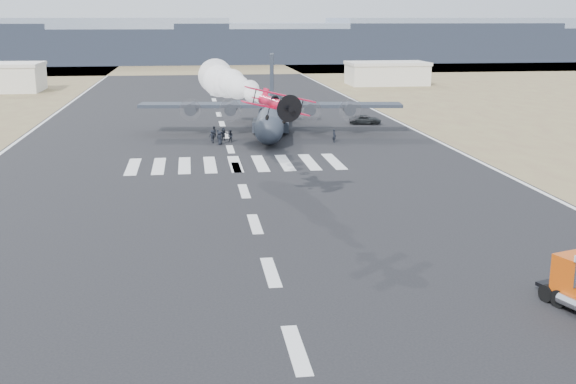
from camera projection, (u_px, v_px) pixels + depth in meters
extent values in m
plane|color=black|center=(296.00, 349.00, 37.93)|extent=(500.00, 500.00, 0.00)
cube|color=brown|center=(203.00, 66.00, 259.44)|extent=(500.00, 80.00, 0.00)
cube|color=slate|center=(31.00, 41.00, 277.81)|extent=(150.00, 50.00, 17.00)
cube|color=slate|center=(201.00, 45.00, 286.81)|extent=(150.00, 50.00, 13.00)
cube|color=slate|center=(361.00, 42.00, 295.10)|extent=(150.00, 50.00, 15.00)
cube|color=slate|center=(511.00, 39.00, 303.39)|extent=(150.00, 50.00, 17.00)
cube|color=beige|center=(387.00, 75.00, 187.82)|extent=(20.00, 12.00, 5.20)
cube|color=beige|center=(387.00, 63.00, 187.14)|extent=(20.50, 12.50, 0.80)
cylinder|color=black|center=(559.00, 299.00, 43.34)|extent=(0.72, 1.16, 1.09)
cylinder|color=black|center=(547.00, 293.00, 44.21)|extent=(0.72, 1.16, 1.09)
cylinder|color=black|center=(574.00, 287.00, 45.18)|extent=(0.72, 1.16, 1.09)
cylinder|color=red|center=(275.00, 104.00, 62.87)|extent=(1.76, 5.35, 0.95)
sphere|color=black|center=(274.00, 99.00, 62.98)|extent=(0.74, 0.74, 0.74)
cylinder|color=black|center=(283.00, 107.00, 60.52)|extent=(1.14, 0.79, 1.05)
cylinder|color=black|center=(284.00, 107.00, 60.17)|extent=(2.29, 0.40, 2.32)
cube|color=red|center=(276.00, 108.00, 62.56)|extent=(6.26, 2.01, 1.61)
cube|color=red|center=(277.00, 94.00, 61.97)|extent=(6.46, 2.04, 1.66)
cube|color=red|center=(268.00, 95.00, 65.00)|extent=(0.25, 0.95, 1.05)
cube|color=red|center=(268.00, 101.00, 65.13)|extent=(2.20, 1.06, 0.08)
cylinder|color=black|center=(268.00, 120.00, 62.15)|extent=(0.20, 0.48, 0.46)
cylinder|color=black|center=(287.00, 119.00, 62.62)|extent=(0.20, 0.48, 0.46)
sphere|color=white|center=(267.00, 100.00, 65.32)|extent=(0.74, 0.74, 0.74)
sphere|color=white|center=(260.00, 97.00, 67.67)|extent=(1.11, 1.11, 1.11)
sphere|color=white|center=(253.00, 94.00, 70.01)|extent=(1.49, 1.49, 1.49)
sphere|color=white|center=(247.00, 91.00, 72.36)|extent=(1.86, 1.86, 1.86)
sphere|color=white|center=(242.00, 89.00, 74.71)|extent=(2.24, 2.24, 2.24)
sphere|color=white|center=(236.00, 86.00, 77.05)|extent=(2.61, 2.61, 2.61)
sphere|color=white|center=(231.00, 84.00, 79.40)|extent=(2.99, 2.99, 2.99)
sphere|color=white|center=(226.00, 82.00, 81.74)|extent=(3.36, 3.36, 3.36)
sphere|color=white|center=(222.00, 80.00, 84.09)|extent=(3.74, 3.74, 3.74)
sphere|color=white|center=(217.00, 78.00, 86.44)|extent=(4.11, 4.11, 4.11)
cylinder|color=#1F282F|center=(271.00, 116.00, 108.58)|extent=(7.40, 27.50, 3.89)
sphere|color=#1F282F|center=(269.00, 130.00, 95.35)|extent=(3.89, 3.89, 3.89)
cone|color=#1F282F|center=(272.00, 106.00, 121.81)|extent=(4.62, 6.29, 3.89)
cube|color=#1F282F|center=(271.00, 105.00, 107.20)|extent=(39.09, 9.11, 0.49)
cylinder|color=#1F282F|center=(192.00, 109.00, 106.79)|extent=(2.22, 3.89, 1.75)
cylinder|color=#3F3F44|center=(190.00, 110.00, 104.90)|extent=(3.28, 0.48, 3.31)
cylinder|color=#1F282F|center=(231.00, 109.00, 106.81)|extent=(2.22, 3.89, 1.75)
cylinder|color=#3F3F44|center=(230.00, 110.00, 104.92)|extent=(3.28, 0.48, 3.31)
cylinder|color=#1F282F|center=(310.00, 109.00, 106.87)|extent=(2.22, 3.89, 1.75)
cylinder|color=#3F3F44|center=(310.00, 110.00, 104.98)|extent=(3.28, 0.48, 3.31)
cylinder|color=#1F282F|center=(349.00, 109.00, 106.90)|extent=(2.22, 3.89, 1.75)
cylinder|color=#3F3F44|center=(350.00, 110.00, 105.01)|extent=(3.28, 0.48, 3.31)
cube|color=#1F282F|center=(272.00, 78.00, 118.78)|extent=(1.15, 4.41, 7.78)
cube|color=#1F282F|center=(272.00, 102.00, 120.21)|extent=(13.88, 4.66, 0.34)
cube|color=#1F282F|center=(257.00, 125.00, 109.86)|extent=(1.92, 5.94, 1.56)
cylinder|color=black|center=(257.00, 129.00, 109.98)|extent=(0.62, 1.12, 1.07)
cube|color=#1F282F|center=(285.00, 125.00, 109.88)|extent=(1.92, 5.94, 1.56)
cylinder|color=black|center=(285.00, 129.00, 110.00)|extent=(0.62, 1.12, 1.07)
cylinder|color=black|center=(269.00, 142.00, 98.67)|extent=(0.50, 0.92, 0.88)
imported|color=black|center=(365.00, 120.00, 118.34)|extent=(5.69, 3.62, 1.46)
imported|color=black|center=(218.00, 135.00, 102.40)|extent=(0.51, 0.60, 1.56)
imported|color=black|center=(230.00, 136.00, 100.87)|extent=(0.99, 0.92, 1.74)
imported|color=black|center=(212.00, 136.00, 101.78)|extent=(1.09, 1.03, 1.59)
imported|color=black|center=(213.00, 137.00, 100.39)|extent=(0.56, 0.97, 1.60)
imported|color=black|center=(220.00, 138.00, 99.08)|extent=(0.85, 1.04, 1.85)
imported|color=black|center=(223.00, 134.00, 102.30)|extent=(1.74, 1.34, 1.83)
imported|color=black|center=(334.00, 136.00, 100.87)|extent=(0.76, 0.84, 1.88)
imported|color=black|center=(214.00, 132.00, 105.58)|extent=(0.85, 0.88, 1.56)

